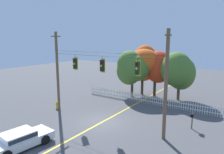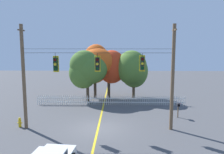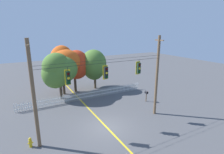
{
  "view_description": "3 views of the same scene",
  "coord_description": "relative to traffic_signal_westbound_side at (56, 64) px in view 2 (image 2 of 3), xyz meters",
  "views": [
    {
      "loc": [
        10.45,
        -13.85,
        7.2
      ],
      "look_at": [
        0.66,
        0.51,
        4.02
      ],
      "focal_mm": 33.34,
      "sensor_mm": 36.0,
      "label": 1
    },
    {
      "loc": [
        1.49,
        -17.07,
        6.4
      ],
      "look_at": [
        1.07,
        0.41,
        3.97
      ],
      "focal_mm": 37.13,
      "sensor_mm": 36.0,
      "label": 2
    },
    {
      "loc": [
        -6.29,
        -12.59,
        8.41
      ],
      "look_at": [
        0.82,
        0.47,
        4.42
      ],
      "focal_mm": 28.35,
      "sensor_mm": 36.0,
      "label": 3
    }
  ],
  "objects": [
    {
      "name": "autumn_maple_mid",
      "position": [
        2.06,
        10.37,
        -0.9
      ],
      "size": [
        4.15,
        3.85,
        6.48
      ],
      "color": "#473828",
      "rests_on": "ground"
    },
    {
      "name": "traffic_signal_southbound_primary",
      "position": [
        6.44,
        -0.0,
        0.06
      ],
      "size": [
        0.43,
        0.38,
        1.38
      ],
      "color": "black"
    },
    {
      "name": "lane_centerline_stripe",
      "position": [
        3.13,
        -0.01,
        -4.98
      ],
      "size": [
        0.16,
        36.0,
        0.01
      ],
      "primitive_type": "cube",
      "color": "gold",
      "rests_on": "ground"
    },
    {
      "name": "white_picket_fence",
      "position": [
        3.89,
        7.06,
        -4.47
      ],
      "size": [
        15.87,
        0.06,
        1.03
      ],
      "color": "silver",
      "rests_on": "ground"
    },
    {
      "name": "signal_support_span",
      "position": [
        3.13,
        -0.01,
        -0.94
      ],
      "size": [
        11.41,
        1.1,
        7.91
      ],
      "color": "brown",
      "rests_on": "ground"
    },
    {
      "name": "autumn_maple_far_west",
      "position": [
        6.43,
        10.47,
        -1.49
      ],
      "size": [
        3.85,
        4.15,
        5.77
      ],
      "color": "brown",
      "rests_on": "ground"
    },
    {
      "name": "fire_hydrant",
      "position": [
        -3.04,
        0.21,
        -4.6
      ],
      "size": [
        0.38,
        0.22,
        0.77
      ],
      "color": "gold",
      "rests_on": "ground"
    },
    {
      "name": "traffic_signal_westbound_side",
      "position": [
        0.0,
        0.0,
        0.0
      ],
      "size": [
        0.43,
        0.38,
        1.44
      ],
      "color": "black"
    },
    {
      "name": "ground",
      "position": [
        3.13,
        -0.01,
        -4.98
      ],
      "size": [
        80.0,
        80.0,
        0.0
      ],
      "primitive_type": "plane",
      "color": "#4C4C4F"
    },
    {
      "name": "autumn_maple_near_fence",
      "position": [
        1.07,
        8.83,
        -1.29
      ],
      "size": [
        4.35,
        3.43,
        5.81
      ],
      "color": "#473828",
      "rests_on": "ground"
    },
    {
      "name": "traffic_signal_eastbound_side",
      "position": [
        3.13,
        -0.0,
        0.02
      ],
      "size": [
        0.43,
        0.38,
        1.41
      ],
      "color": "black"
    },
    {
      "name": "roadside_mailbox",
      "position": [
        9.98,
        2.93,
        -3.9
      ],
      "size": [
        0.25,
        0.44,
        1.33
      ],
      "color": "brown",
      "rests_on": "ground"
    },
    {
      "name": "autumn_oak_far_east",
      "position": [
        3.86,
        10.63,
        -1.16
      ],
      "size": [
        3.45,
        3.18,
        5.78
      ],
      "color": "#473828",
      "rests_on": "ground"
    }
  ]
}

